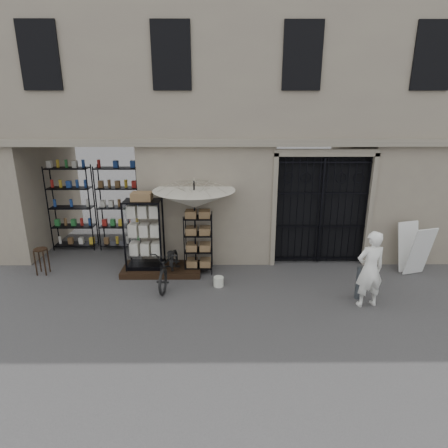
{
  "coord_description": "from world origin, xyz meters",
  "views": [
    {
      "loc": [
        -0.85,
        -7.31,
        4.11
      ],
      "look_at": [
        -0.8,
        1.4,
        1.35
      ],
      "focal_mm": 30.0,
      "sensor_mm": 36.0,
      "label": 1
    }
  ],
  "objects_px": {
    "display_cabinet": "(145,238)",
    "wire_rack": "(198,244)",
    "white_bucket": "(219,282)",
    "wooden_stool": "(42,261)",
    "bicycle": "(170,283)",
    "shopkeeper": "(365,305)",
    "market_umbrella": "(194,194)",
    "easel_sign": "(414,249)",
    "steel_bollard": "(359,283)"
  },
  "relations": [
    {
      "from": "market_umbrella",
      "to": "wooden_stool",
      "type": "bearing_deg",
      "value": -178.65
    },
    {
      "from": "wooden_stool",
      "to": "easel_sign",
      "type": "relative_size",
      "value": 0.54
    },
    {
      "from": "wire_rack",
      "to": "market_umbrella",
      "type": "xyz_separation_m",
      "value": [
        -0.07,
        -0.03,
        1.3
      ]
    },
    {
      "from": "bicycle",
      "to": "white_bucket",
      "type": "bearing_deg",
      "value": -3.2
    },
    {
      "from": "bicycle",
      "to": "shopkeeper",
      "type": "bearing_deg",
      "value": -8.59
    },
    {
      "from": "wire_rack",
      "to": "wooden_stool",
      "type": "distance_m",
      "value": 4.0
    },
    {
      "from": "wire_rack",
      "to": "shopkeeper",
      "type": "xyz_separation_m",
      "value": [
        3.7,
        -1.76,
        -0.76
      ]
    },
    {
      "from": "white_bucket",
      "to": "wooden_stool",
      "type": "distance_m",
      "value": 4.56
    },
    {
      "from": "bicycle",
      "to": "easel_sign",
      "type": "xyz_separation_m",
      "value": [
        6.13,
        0.53,
        0.66
      ]
    },
    {
      "from": "wire_rack",
      "to": "steel_bollard",
      "type": "relative_size",
      "value": 2.07
    },
    {
      "from": "wire_rack",
      "to": "shopkeeper",
      "type": "distance_m",
      "value": 4.17
    },
    {
      "from": "market_umbrella",
      "to": "white_bucket",
      "type": "bearing_deg",
      "value": -54.15
    },
    {
      "from": "market_umbrella",
      "to": "wooden_stool",
      "type": "relative_size",
      "value": 4.21
    },
    {
      "from": "white_bucket",
      "to": "bicycle",
      "type": "xyz_separation_m",
      "value": [
        -1.18,
        0.18,
        -0.12
      ]
    },
    {
      "from": "market_umbrella",
      "to": "bicycle",
      "type": "bearing_deg",
      "value": -132.97
    },
    {
      "from": "market_umbrella",
      "to": "easel_sign",
      "type": "bearing_deg",
      "value": -1.1
    },
    {
      "from": "market_umbrella",
      "to": "shopkeeper",
      "type": "bearing_deg",
      "value": -24.61
    },
    {
      "from": "white_bucket",
      "to": "shopkeeper",
      "type": "bearing_deg",
      "value": -15.98
    },
    {
      "from": "display_cabinet",
      "to": "shopkeeper",
      "type": "height_order",
      "value": "display_cabinet"
    },
    {
      "from": "display_cabinet",
      "to": "market_umbrella",
      "type": "distance_m",
      "value": 1.7
    },
    {
      "from": "display_cabinet",
      "to": "wooden_stool",
      "type": "bearing_deg",
      "value": 161.12
    },
    {
      "from": "market_umbrella",
      "to": "bicycle",
      "type": "distance_m",
      "value": 2.24
    },
    {
      "from": "bicycle",
      "to": "wooden_stool",
      "type": "height_order",
      "value": "bicycle"
    },
    {
      "from": "market_umbrella",
      "to": "shopkeeper",
      "type": "xyz_separation_m",
      "value": [
        3.77,
        -1.73,
        -2.06
      ]
    },
    {
      "from": "shopkeeper",
      "to": "easel_sign",
      "type": "relative_size",
      "value": 1.33
    },
    {
      "from": "wooden_stool",
      "to": "shopkeeper",
      "type": "distance_m",
      "value": 7.86
    },
    {
      "from": "wire_rack",
      "to": "white_bucket",
      "type": "xyz_separation_m",
      "value": [
        0.52,
        -0.85,
        -0.64
      ]
    },
    {
      "from": "steel_bollard",
      "to": "display_cabinet",
      "type": "bearing_deg",
      "value": 164.29
    },
    {
      "from": "easel_sign",
      "to": "wire_rack",
      "type": "bearing_deg",
      "value": 162.39
    },
    {
      "from": "wooden_stool",
      "to": "steel_bollard",
      "type": "distance_m",
      "value": 7.72
    },
    {
      "from": "market_umbrella",
      "to": "bicycle",
      "type": "height_order",
      "value": "market_umbrella"
    },
    {
      "from": "display_cabinet",
      "to": "easel_sign",
      "type": "relative_size",
      "value": 1.5
    },
    {
      "from": "display_cabinet",
      "to": "bicycle",
      "type": "relative_size",
      "value": 1.06
    },
    {
      "from": "market_umbrella",
      "to": "display_cabinet",
      "type": "bearing_deg",
      "value": -178.84
    },
    {
      "from": "bicycle",
      "to": "steel_bollard",
      "type": "xyz_separation_m",
      "value": [
        4.29,
        -0.79,
        0.37
      ]
    },
    {
      "from": "wire_rack",
      "to": "white_bucket",
      "type": "height_order",
      "value": "wire_rack"
    },
    {
      "from": "white_bucket",
      "to": "steel_bollard",
      "type": "distance_m",
      "value": 3.18
    },
    {
      "from": "bicycle",
      "to": "display_cabinet",
      "type": "bearing_deg",
      "value": 143.46
    },
    {
      "from": "market_umbrella",
      "to": "easel_sign",
      "type": "xyz_separation_m",
      "value": [
        5.53,
        -0.11,
        -1.4
      ]
    },
    {
      "from": "market_umbrella",
      "to": "steel_bollard",
      "type": "bearing_deg",
      "value": -21.06
    },
    {
      "from": "steel_bollard",
      "to": "white_bucket",
      "type": "bearing_deg",
      "value": 168.94
    },
    {
      "from": "display_cabinet",
      "to": "market_umbrella",
      "type": "height_order",
      "value": "market_umbrella"
    },
    {
      "from": "wire_rack",
      "to": "easel_sign",
      "type": "distance_m",
      "value": 5.46
    },
    {
      "from": "white_bucket",
      "to": "shopkeeper",
      "type": "xyz_separation_m",
      "value": [
        3.18,
        -0.91,
        -0.12
      ]
    },
    {
      "from": "wire_rack",
      "to": "shopkeeper",
      "type": "bearing_deg",
      "value": -46.24
    },
    {
      "from": "display_cabinet",
      "to": "wire_rack",
      "type": "height_order",
      "value": "display_cabinet"
    },
    {
      "from": "wooden_stool",
      "to": "steel_bollard",
      "type": "bearing_deg",
      "value": -9.94
    },
    {
      "from": "white_bucket",
      "to": "wooden_stool",
      "type": "bearing_deg",
      "value": 170.83
    },
    {
      "from": "wooden_stool",
      "to": "market_umbrella",
      "type": "bearing_deg",
      "value": 1.35
    },
    {
      "from": "shopkeeper",
      "to": "display_cabinet",
      "type": "bearing_deg",
      "value": -28.91
    }
  ]
}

